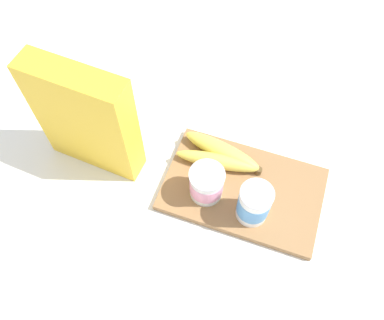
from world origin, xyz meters
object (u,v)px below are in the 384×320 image
(yogurt_cup_back, at_px, (207,184))
(banana_bunch, at_px, (220,155))
(cereal_box, at_px, (86,120))
(yogurt_cup_front, at_px, (254,204))
(cutting_board, at_px, (243,189))

(yogurt_cup_back, relative_size, banana_bunch, 0.42)
(cereal_box, distance_m, banana_bunch, 0.29)
(cereal_box, distance_m, yogurt_cup_back, 0.27)
(cereal_box, relative_size, yogurt_cup_front, 2.84)
(banana_bunch, bearing_deg, yogurt_cup_front, 134.27)
(cutting_board, bearing_deg, banana_bunch, -35.68)
(yogurt_cup_front, xyz_separation_m, banana_bunch, (0.10, -0.10, -0.03))
(cereal_box, bearing_deg, yogurt_cup_back, -179.70)
(yogurt_cup_front, bearing_deg, yogurt_cup_back, -8.50)
(yogurt_cup_back, xyz_separation_m, banana_bunch, (-0.00, -0.09, -0.02))
(yogurt_cup_front, relative_size, yogurt_cup_back, 1.21)
(yogurt_cup_back, height_order, banana_bunch, yogurt_cup_back)
(cereal_box, bearing_deg, yogurt_cup_front, 178.92)
(cutting_board, height_order, yogurt_cup_front, yogurt_cup_front)
(yogurt_cup_front, xyz_separation_m, yogurt_cup_back, (0.10, -0.02, -0.01))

